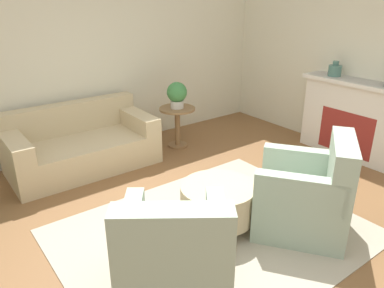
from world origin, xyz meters
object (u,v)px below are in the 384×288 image
(couch, at_px, (81,146))
(side_table, at_px, (177,120))
(armchair_left, at_px, (175,262))
(vase_mantel_near, at_px, (335,70))
(armchair_right, at_px, (308,197))
(ottoman_table, at_px, (218,201))
(potted_plant_on_side_table, at_px, (177,94))

(couch, height_order, side_table, couch)
(armchair_left, bearing_deg, vase_mantel_near, 18.11)
(armchair_right, relative_size, ottoman_table, 1.54)
(ottoman_table, bearing_deg, side_table, 65.59)
(couch, relative_size, armchair_left, 1.65)
(armchair_right, bearing_deg, ottoman_table, 140.43)
(ottoman_table, bearing_deg, couch, 103.74)
(armchair_right, xyz_separation_m, potted_plant_on_side_table, (0.24, 2.57, 0.45))
(side_table, xyz_separation_m, potted_plant_on_side_table, (0.00, 0.00, 0.41))
(side_table, bearing_deg, potted_plant_on_side_table, 63.43)
(armchair_left, distance_m, armchair_right, 1.57)
(ottoman_table, bearing_deg, vase_mantel_near, 12.96)
(armchair_left, relative_size, vase_mantel_near, 5.34)
(armchair_left, relative_size, ottoman_table, 1.54)
(ottoman_table, distance_m, side_table, 2.21)
(armchair_right, bearing_deg, couch, 113.73)
(potted_plant_on_side_table, bearing_deg, side_table, -116.57)
(armchair_right, height_order, side_table, armchair_right)
(side_table, bearing_deg, couch, 172.51)
(potted_plant_on_side_table, bearing_deg, armchair_right, -95.30)
(side_table, distance_m, vase_mantel_near, 2.39)
(armchair_right, bearing_deg, potted_plant_on_side_table, 84.70)
(side_table, height_order, vase_mantel_near, vase_mantel_near)
(armchair_right, distance_m, vase_mantel_near, 2.49)
(ottoman_table, distance_m, vase_mantel_near, 2.92)
(couch, xyz_separation_m, vase_mantel_near, (3.24, -1.58, 0.89))
(armchair_right, relative_size, side_table, 1.87)
(armchair_right, bearing_deg, side_table, 84.70)
(ottoman_table, height_order, potted_plant_on_side_table, potted_plant_on_side_table)
(armchair_left, height_order, side_table, armchair_left)
(vase_mantel_near, relative_size, potted_plant_on_side_table, 0.55)
(ottoman_table, relative_size, potted_plant_on_side_table, 1.91)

